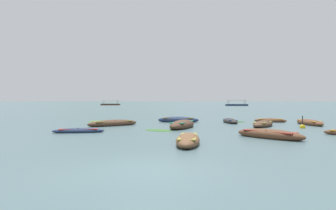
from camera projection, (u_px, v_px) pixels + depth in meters
ground_plane at (187, 101)px, 1505.22m from camera, size 6000.00×6000.00×0.00m
mountain_1 at (113, 62)px, 1895.49m from camera, size 1422.34×1422.34×516.20m
mountain_2 at (242, 85)px, 1982.68m from camera, size 973.31×973.31×226.38m
rowboat_0 at (113, 123)px, 23.93m from camera, size 4.11×3.80×0.63m
rowboat_1 at (79, 131)px, 18.75m from camera, size 3.40×1.54×0.38m
rowboat_2 at (270, 121)px, 28.11m from camera, size 3.15×1.65×0.47m
rowboat_4 at (178, 120)px, 28.06m from camera, size 4.04×1.40×0.68m
rowboat_5 at (269, 135)px, 15.96m from camera, size 3.62×3.58×0.63m
rowboat_6 at (188, 140)px, 13.75m from camera, size 1.33×3.77×0.62m
rowboat_7 at (263, 124)px, 23.29m from camera, size 2.94×4.05×0.59m
rowboat_8 at (309, 123)px, 24.82m from camera, size 1.45×4.05×0.59m
rowboat_9 at (182, 125)px, 22.05m from camera, size 2.55×4.64×0.77m
rowboat_10 at (230, 121)px, 27.00m from camera, size 1.44×3.50×0.54m
ferry_0 at (236, 105)px, 120.30m from camera, size 8.98×3.45×2.54m
ferry_1 at (110, 104)px, 137.68m from camera, size 9.05×4.21×2.54m
mooring_buoy at (302, 127)px, 21.83m from camera, size 0.40×0.40×1.07m
weed_patch_0 at (158, 131)px, 20.06m from camera, size 2.56×2.34×0.14m
weed_patch_1 at (234, 122)px, 28.21m from camera, size 2.59×1.87×0.14m
weed_patch_2 at (101, 121)px, 29.06m from camera, size 3.04×3.11×0.14m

